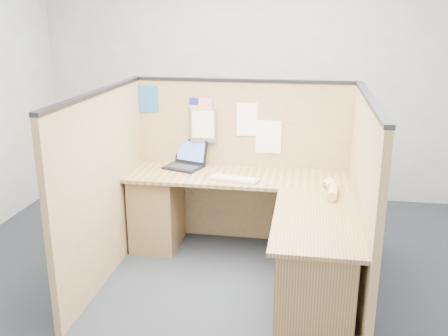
% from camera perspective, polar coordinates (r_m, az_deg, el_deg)
% --- Properties ---
extents(floor, '(5.00, 5.00, 0.00)m').
position_cam_1_polar(floor, '(4.06, 0.12, -13.64)').
color(floor, black).
rests_on(floor, ground).
extents(wall_back, '(5.00, 0.00, 5.00)m').
position_cam_1_polar(wall_back, '(5.76, 3.89, 10.35)').
color(wall_back, '#9B9CA0').
rests_on(wall_back, floor).
extents(wall_front, '(5.00, 0.00, 5.00)m').
position_cam_1_polar(wall_front, '(1.48, -14.60, -10.57)').
color(wall_front, '#9B9CA0').
rests_on(wall_front, floor).
extents(cubicle_partitions, '(2.06, 1.83, 1.53)m').
position_cam_1_polar(cubicle_partitions, '(4.12, 1.11, -1.38)').
color(cubicle_partitions, olive).
rests_on(cubicle_partitions, floor).
extents(l_desk, '(1.95, 1.75, 0.73)m').
position_cam_1_polar(l_desk, '(4.11, 3.34, -7.10)').
color(l_desk, brown).
rests_on(l_desk, floor).
extents(laptop, '(0.38, 0.40, 0.23)m').
position_cam_1_polar(laptop, '(4.62, -4.53, 0.89)').
color(laptop, black).
rests_on(laptop, l_desk).
extents(keyboard, '(0.43, 0.22, 0.03)m').
position_cam_1_polar(keyboard, '(4.22, 1.14, -1.27)').
color(keyboard, gray).
rests_on(keyboard, l_desk).
extents(mouse, '(0.13, 0.10, 0.05)m').
position_cam_1_polar(mouse, '(4.14, 12.00, -1.90)').
color(mouse, silver).
rests_on(mouse, l_desk).
extents(hand_forearm, '(0.11, 0.40, 0.08)m').
position_cam_1_polar(hand_forearm, '(4.00, 12.24, -2.36)').
color(hand_forearm, tan).
rests_on(hand_forearm, l_desk).
extents(blue_poster, '(0.19, 0.01, 0.25)m').
position_cam_1_polar(blue_poster, '(4.70, -8.61, 7.82)').
color(blue_poster, '#215C97').
rests_on(blue_poster, cubicle_partitions).
extents(american_flag, '(0.21, 0.01, 0.36)m').
position_cam_1_polar(american_flag, '(4.58, -2.96, 6.99)').
color(american_flag, olive).
rests_on(american_flag, cubicle_partitions).
extents(file_holder, '(0.23, 0.05, 0.30)m').
position_cam_1_polar(file_holder, '(4.58, -2.37, 4.85)').
color(file_holder, slate).
rests_on(file_holder, cubicle_partitions).
extents(paper_left, '(0.24, 0.03, 0.30)m').
position_cam_1_polar(paper_left, '(4.53, 2.97, 5.56)').
color(paper_left, white).
rests_on(paper_left, cubicle_partitions).
extents(paper_right, '(0.24, 0.02, 0.30)m').
position_cam_1_polar(paper_right, '(4.55, 5.08, 3.56)').
color(paper_right, white).
rests_on(paper_right, cubicle_partitions).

